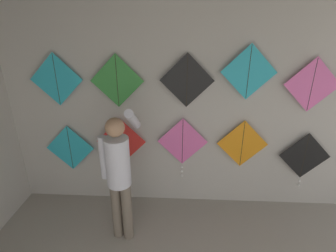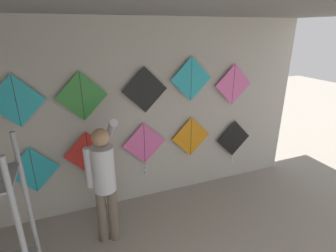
# 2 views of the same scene
# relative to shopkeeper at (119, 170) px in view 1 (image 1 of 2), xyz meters

# --- Properties ---
(back_panel) EXTENTS (5.46, 0.06, 2.80)m
(back_panel) POSITION_rel_shopkeeper_xyz_m (0.72, 0.77, 0.46)
(back_panel) COLOR #BCB7AD
(back_panel) RESTS_ON ground
(shopkeeper) EXTENTS (0.42, 0.55, 1.68)m
(shopkeeper) POSITION_rel_shopkeeper_xyz_m (0.00, 0.00, 0.00)
(shopkeeper) COLOR #726656
(shopkeeper) RESTS_ON ground
(kite_0) EXTENTS (0.67, 0.01, 0.67)m
(kite_0) POSITION_rel_shopkeeper_xyz_m (-0.85, 0.68, -0.10)
(kite_0) COLOR #28B2C6
(kite_1) EXTENTS (0.67, 0.04, 0.88)m
(kite_1) POSITION_rel_shopkeeper_xyz_m (-0.12, 0.68, -0.01)
(kite_1) COLOR red
(kite_2) EXTENTS (0.67, 0.04, 0.88)m
(kite_2) POSITION_rel_shopkeeper_xyz_m (0.71, 0.68, 0.01)
(kite_2) COLOR pink
(kite_3) EXTENTS (0.67, 0.01, 0.67)m
(kite_3) POSITION_rel_shopkeeper_xyz_m (1.51, 0.68, 0.03)
(kite_3) COLOR orange
(kite_4) EXTENTS (0.67, 0.04, 0.81)m
(kite_4) POSITION_rel_shopkeeper_xyz_m (2.35, 0.68, -0.15)
(kite_4) COLOR black
(kite_5) EXTENTS (0.67, 0.01, 0.67)m
(kite_5) POSITION_rel_shopkeeper_xyz_m (-0.88, 0.68, 0.86)
(kite_5) COLOR #28B2C6
(kite_6) EXTENTS (0.67, 0.01, 0.67)m
(kite_6) POSITION_rel_shopkeeper_xyz_m (-0.11, 0.68, 0.85)
(kite_6) COLOR #338C38
(kite_7) EXTENTS (0.67, 0.01, 0.67)m
(kite_7) POSITION_rel_shopkeeper_xyz_m (0.75, 0.68, 0.87)
(kite_7) COLOR black
(kite_8) EXTENTS (0.67, 0.01, 0.67)m
(kite_8) POSITION_rel_shopkeeper_xyz_m (1.48, 0.68, 0.98)
(kite_8) COLOR #28B2C6
(kite_9) EXTENTS (0.67, 0.01, 0.67)m
(kite_9) POSITION_rel_shopkeeper_xyz_m (2.25, 0.68, 0.83)
(kite_9) COLOR pink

